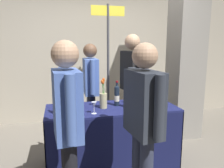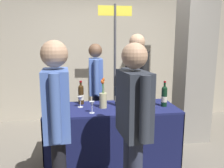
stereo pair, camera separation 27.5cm
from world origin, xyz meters
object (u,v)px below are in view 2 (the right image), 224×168
display_bottle_0 (164,96)px  taster_foreground_right (57,118)px  wine_glass_mid (80,99)px  tasting_table (112,126)px  vendor_presenter (96,83)px  wine_glass_near_vendor (92,104)px  booth_signpost (115,55)px  featured_wine_bottle (131,98)px  concrete_pillar (195,46)px  flower_vase (103,99)px

display_bottle_0 → taster_foreground_right: bearing=-147.6°
display_bottle_0 → wine_glass_mid: display_bottle_0 is taller
tasting_table → vendor_presenter: 0.94m
wine_glass_near_vendor → booth_signpost: booth_signpost is taller
wine_glass_near_vendor → featured_wine_bottle: bearing=13.0°
wine_glass_near_vendor → taster_foreground_right: size_ratio=0.09×
concrete_pillar → taster_foreground_right: concrete_pillar is taller
tasting_table → featured_wine_bottle: size_ratio=4.87×
display_bottle_0 → wine_glass_mid: (-1.07, 0.11, -0.03)m
wine_glass_mid → vendor_presenter: size_ratio=0.09×
featured_wine_bottle → taster_foreground_right: (-0.81, -0.75, 0.03)m
concrete_pillar → wine_glass_near_vendor: concrete_pillar is taller
tasting_table → wine_glass_near_vendor: size_ratio=11.81×
featured_wine_bottle → flower_vase: flower_vase is taller
wine_glass_mid → flower_vase: (0.28, -0.07, 0.02)m
wine_glass_near_vendor → vendor_presenter: 1.04m
tasting_table → wine_glass_mid: 0.54m
display_bottle_0 → vendor_presenter: bearing=133.1°
featured_wine_bottle → flower_vase: 0.35m
flower_vase → booth_signpost: (0.33, 1.18, 0.48)m
concrete_pillar → tasting_table: (-1.44, -0.68, -1.01)m
wine_glass_near_vendor → booth_signpost: 1.54m
display_bottle_0 → taster_foreground_right: 1.49m
vendor_presenter → booth_signpost: (0.37, 0.34, 0.43)m
taster_foreground_right → booth_signpost: bearing=-26.2°
vendor_presenter → booth_signpost: booth_signpost is taller
taster_foreground_right → featured_wine_bottle: bearing=-51.5°
vendor_presenter → wine_glass_mid: bearing=-16.3°
wine_glass_near_vendor → taster_foreground_right: bearing=-116.8°
wine_glass_near_vendor → taster_foreground_right: 0.72m
featured_wine_bottle → booth_signpost: bearing=90.4°
tasting_table → flower_vase: (-0.12, -0.01, 0.37)m
flower_vase → taster_foreground_right: bearing=-119.5°
display_bottle_0 → flower_vase: 0.79m
vendor_presenter → wine_glass_near_vendor: bearing=-4.7°
wine_glass_mid → vendor_presenter: 0.81m
display_bottle_0 → taster_foreground_right: (-1.26, -0.80, 0.04)m
tasting_table → wine_glass_mid: size_ratio=11.91×
booth_signpost → wine_glass_near_vendor: bearing=-109.2°
taster_foreground_right → tasting_table: bearing=-39.2°
concrete_pillar → taster_foreground_right: size_ratio=1.92×
display_bottle_0 → tasting_table: bearing=175.7°
taster_foreground_right → wine_glass_mid: bearing=-16.2°
wine_glass_mid → booth_signpost: (0.61, 1.11, 0.50)m
concrete_pillar → wine_glass_near_vendor: 2.03m
featured_wine_bottle → wine_glass_near_vendor: (-0.49, -0.11, -0.04)m
featured_wine_bottle → display_bottle_0: (0.45, 0.04, -0.00)m
featured_wine_bottle → flower_vase: size_ratio=0.88×
flower_vase → wine_glass_near_vendor: bearing=-127.5°
wine_glass_mid → display_bottle_0: bearing=-5.8°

